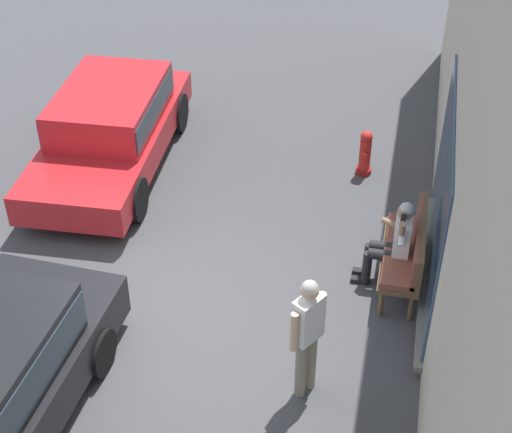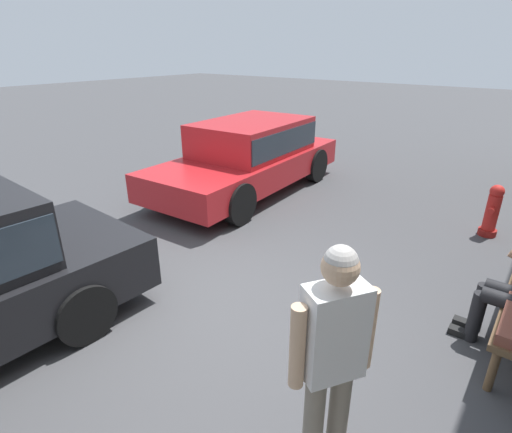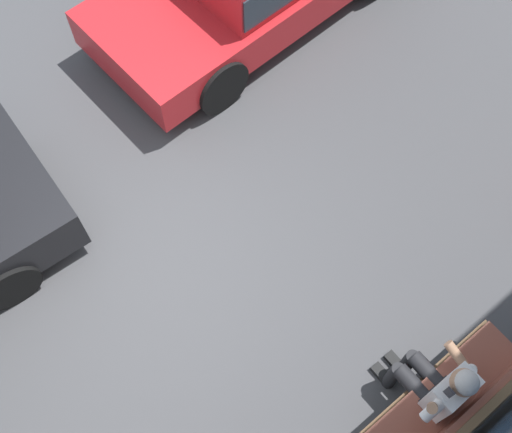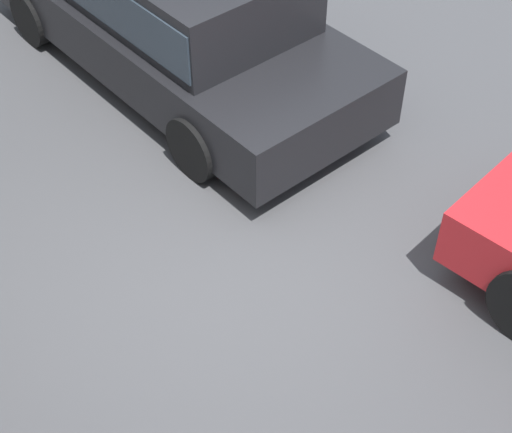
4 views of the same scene
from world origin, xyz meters
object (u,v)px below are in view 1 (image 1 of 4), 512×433
pedestrian_standing (308,329)px  fire_hydrant (365,153)px  parked_car_near (110,124)px  person_on_phone (394,241)px  bench (410,248)px

pedestrian_standing → fire_hydrant: 4.88m
parked_car_near → pedestrian_standing: pedestrian_standing is taller
person_on_phone → pedestrian_standing: (2.17, -0.83, 0.29)m
person_on_phone → fire_hydrant: 2.76m
fire_hydrant → person_on_phone: bearing=13.3°
fire_hydrant → pedestrian_standing: bearing=-2.4°
pedestrian_standing → fire_hydrant: (-4.84, 0.20, -0.63)m
parked_car_near → pedestrian_standing: (4.25, 3.98, 0.26)m
bench → person_on_phone: (0.05, -0.23, 0.13)m
bench → fire_hydrant: (-2.61, -0.85, -0.21)m
bench → person_on_phone: 0.26m
pedestrian_standing → fire_hydrant: size_ratio=2.14×
fire_hydrant → parked_car_near: bearing=-81.9°
person_on_phone → pedestrian_standing: 2.34m
pedestrian_standing → bench: bearing=154.6°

